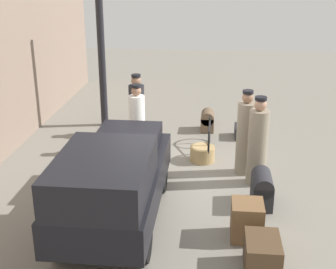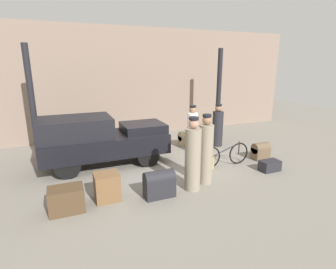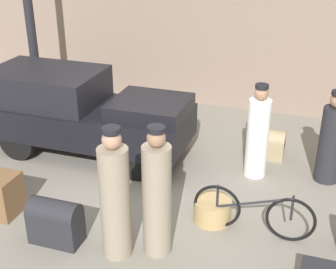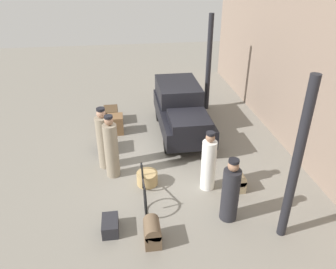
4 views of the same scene
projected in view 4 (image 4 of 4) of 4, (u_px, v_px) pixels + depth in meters
name	position (u px, v px, depth m)	size (l,w,h in m)	color
ground_plane	(160.00, 160.00, 9.81)	(30.00, 30.00, 0.00)	gray
station_building_facade	(303.00, 82.00, 9.24)	(16.00, 0.15, 4.50)	gray
canopy_pillar_left	(209.00, 64.00, 12.30)	(0.19, 0.19, 3.63)	black
canopy_pillar_right	(296.00, 164.00, 6.34)	(0.19, 0.19, 3.63)	black
truck	(181.00, 109.00, 11.03)	(3.70, 1.52, 1.54)	black
bicycle	(144.00, 187.00, 8.07)	(1.70, 0.04, 0.72)	black
wicker_basket	(147.00, 178.00, 8.70)	(0.56, 0.56, 0.34)	tan
porter_standing_middle	(104.00, 141.00, 9.13)	(0.39, 0.39, 1.83)	gray
porter_lifting_near_truck	(209.00, 163.00, 8.28)	(0.37, 0.37, 1.64)	white
porter_with_bicycle	(230.00, 193.00, 7.30)	(0.40, 0.40, 1.60)	#232328
porter_carrying_trunk	(111.00, 149.00, 8.74)	(0.37, 0.37, 1.82)	gray
suitcase_tan_flat	(236.00, 180.00, 8.49)	(0.56, 0.37, 0.54)	#9E8966
trunk_umber_medium	(111.00, 115.00, 11.96)	(0.71, 0.50, 0.53)	#4C3823
trunk_wicker_pale	(110.00, 225.00, 7.19)	(0.57, 0.36, 0.31)	#232328
suitcase_small_leather	(152.00, 232.00, 6.85)	(0.54, 0.35, 0.55)	brown
trunk_large_brown	(116.00, 124.00, 11.19)	(0.55, 0.51, 0.63)	brown
trunk_barrel_dark	(105.00, 141.00, 10.14)	(0.71, 0.37, 0.65)	#232328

